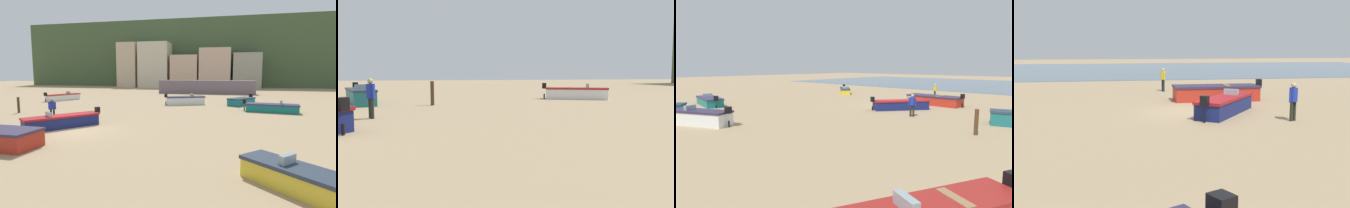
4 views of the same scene
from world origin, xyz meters
The scene contains 16 objects.
ground_plane centered at (0.00, 0.00, 0.00)m, with size 160.00×160.00×0.00m, color tan.
headland_hill centered at (0.00, 66.00, 8.28)m, with size 90.00×32.00×16.56m, color #405635.
harbor_pier centered at (5.29, 30.00, 1.10)m, with size 15.71×2.40×2.21m, color slate.
townhouse_far_left centered at (-14.69, 46.64, 5.29)m, with size 4.62×5.29×10.58m, color #C9B292.
townhouse_left centered at (-8.26, 47.05, 5.28)m, with size 7.04×6.10×10.56m, color beige.
townhouse_centre_left centered at (-1.01, 46.52, 3.73)m, with size 6.12×5.04×7.46m, color #CEB095.
townhouse_centre centered at (5.88, 47.48, 4.46)m, with size 6.85×6.95×8.91m, color #D3AF98.
townhouse_right centered at (12.77, 46.52, 3.87)m, with size 5.91×5.04×7.73m, color gray.
boat_navy_0 centered at (-1.45, 0.59, 0.41)m, with size 3.73×4.44×1.12m.
boat_white_2 centered at (-11.54, 15.22, 0.42)m, with size 2.88×4.48×1.13m.
boat_teal_3 centered at (12.65, 10.50, 0.39)m, with size 4.77×2.10×1.07m.
boat_white_4 centered at (4.30, 14.33, 0.47)m, with size 4.36×2.95×1.23m.
boat_teal_5 centered at (10.29, 15.10, 0.41)m, with size 3.14×3.62×1.12m.
boat_yellow_7 centered at (11.18, -6.04, 0.38)m, with size 3.87×3.78×1.05m.
mooring_post_near_water centered at (-9.00, 5.24, 0.69)m, with size 0.21×0.21×1.38m, color #4B331C.
beach_walker_distant centered at (-3.77, 2.76, 0.95)m, with size 0.51×0.46×1.62m.
Camera 1 is at (8.81, -13.89, 3.50)m, focal length 27.90 mm.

